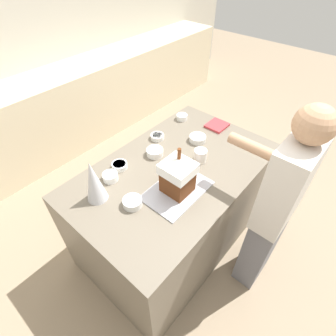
# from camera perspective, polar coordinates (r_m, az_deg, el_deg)

# --- Properties ---
(ground_plane) EXTENTS (12.00, 12.00, 0.00)m
(ground_plane) POSITION_cam_1_polar(r_m,az_deg,el_deg) (2.59, 1.16, -14.59)
(ground_plane) COLOR gray
(wall_back) EXTENTS (8.00, 0.05, 2.60)m
(wall_back) POSITION_cam_1_polar(r_m,az_deg,el_deg) (3.47, -31.86, 22.49)
(wall_back) COLOR beige
(wall_back) RESTS_ON ground_plane
(back_cabinet_block) EXTENTS (6.00, 0.60, 0.95)m
(back_cabinet_block) POSITION_cam_1_polar(r_m,az_deg,el_deg) (3.50, -24.81, 9.56)
(back_cabinet_block) COLOR beige
(back_cabinet_block) RESTS_ON ground_plane
(kitchen_island) EXTENTS (1.56, 0.96, 0.89)m
(kitchen_island) POSITION_cam_1_polar(r_m,az_deg,el_deg) (2.23, 1.32, -8.47)
(kitchen_island) COLOR #6B6051
(kitchen_island) RESTS_ON ground_plane
(baking_tray) EXTENTS (0.45, 0.30, 0.01)m
(baking_tray) POSITION_cam_1_polar(r_m,az_deg,el_deg) (1.75, 2.02, -4.83)
(baking_tray) COLOR #B2B2BC
(baking_tray) RESTS_ON kitchen_island
(gingerbread_house) EXTENTS (0.19, 0.20, 0.30)m
(gingerbread_house) POSITION_cam_1_polar(r_m,az_deg,el_deg) (1.66, 2.13, -1.94)
(gingerbread_house) COLOR #5B2D14
(gingerbread_house) RESTS_ON baking_tray
(decorative_tree) EXTENTS (0.13, 0.13, 0.31)m
(decorative_tree) POSITION_cam_1_polar(r_m,az_deg,el_deg) (1.66, -15.88, -2.79)
(decorative_tree) COLOR silver
(decorative_tree) RESTS_ON kitchen_island
(candy_bowl_behind_tray) EXTENTS (0.12, 0.12, 0.05)m
(candy_bowl_behind_tray) POSITION_cam_1_polar(r_m,az_deg,el_deg) (1.67, -7.75, -7.37)
(candy_bowl_behind_tray) COLOR white
(candy_bowl_behind_tray) RESTS_ON kitchen_island
(candy_bowl_center_rear) EXTENTS (0.13, 0.13, 0.05)m
(candy_bowl_center_rear) POSITION_cam_1_polar(r_m,az_deg,el_deg) (2.16, 6.46, 6.45)
(candy_bowl_center_rear) COLOR silver
(candy_bowl_center_rear) RESTS_ON kitchen_island
(candy_bowl_far_left) EXTENTS (0.10, 0.10, 0.05)m
(candy_bowl_far_left) POSITION_cam_1_polar(r_m,az_deg,el_deg) (2.41, 3.07, 11.07)
(candy_bowl_far_left) COLOR white
(candy_bowl_far_left) RESTS_ON kitchen_island
(candy_bowl_near_tray_right) EXTENTS (0.11, 0.11, 0.04)m
(candy_bowl_near_tray_right) POSITION_cam_1_polar(r_m,az_deg,el_deg) (1.93, -10.51, 0.58)
(candy_bowl_near_tray_right) COLOR white
(candy_bowl_near_tray_right) RESTS_ON kitchen_island
(candy_bowl_near_tray_left) EXTENTS (0.11, 0.11, 0.04)m
(candy_bowl_near_tray_left) POSITION_cam_1_polar(r_m,az_deg,el_deg) (2.17, -2.33, 6.87)
(candy_bowl_near_tray_left) COLOR white
(candy_bowl_near_tray_left) RESTS_ON kitchen_island
(candy_bowl_front_corner) EXTENTS (0.11, 0.11, 0.05)m
(candy_bowl_front_corner) POSITION_cam_1_polar(r_m,az_deg,el_deg) (1.85, -12.45, -1.81)
(candy_bowl_front_corner) COLOR white
(candy_bowl_front_corner) RESTS_ON kitchen_island
(candy_bowl_beside_tree) EXTENTS (0.13, 0.13, 0.05)m
(candy_bowl_beside_tree) POSITION_cam_1_polar(r_m,az_deg,el_deg) (2.00, -2.88, 3.53)
(candy_bowl_beside_tree) COLOR white
(candy_bowl_beside_tree) RESTS_ON kitchen_island
(cookbook) EXTENTS (0.18, 0.16, 0.02)m
(cookbook) POSITION_cam_1_polar(r_m,az_deg,el_deg) (2.36, 10.61, 9.11)
(cookbook) COLOR #B23338
(cookbook) RESTS_ON kitchen_island
(mug) EXTENTS (0.10, 0.10, 0.10)m
(mug) POSITION_cam_1_polar(r_m,az_deg,el_deg) (1.95, 7.04, 2.68)
(mug) COLOR white
(mug) RESTS_ON kitchen_island
(person) EXTENTS (0.42, 0.52, 1.59)m
(person) POSITION_cam_1_polar(r_m,az_deg,el_deg) (1.87, 22.33, -8.39)
(person) COLOR slate
(person) RESTS_ON ground_plane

